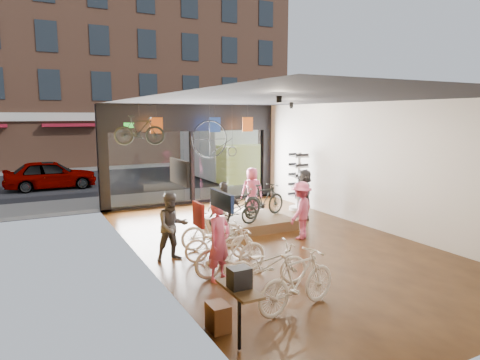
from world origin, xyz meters
TOP-DOWN VIEW (x-y plane):
  - ground_plane at (0.00, 0.00)m, footprint 7.00×12.00m
  - ceiling at (0.00, 0.00)m, footprint 7.00×12.00m
  - wall_left at (-3.52, 0.00)m, footprint 0.04×12.00m
  - wall_right at (3.52, 0.00)m, footprint 0.04×12.00m
  - storefront at (0.00, 6.00)m, footprint 7.00×0.26m
  - exit_sign at (-2.40, 5.88)m, footprint 0.35×0.06m
  - street_road at (0.00, 15.00)m, footprint 30.00×18.00m
  - sidewalk_near at (0.00, 7.20)m, footprint 30.00×2.40m
  - sidewalk_far at (0.00, 19.00)m, footprint 30.00×2.00m
  - opposite_building at (0.00, 21.50)m, footprint 26.00×5.00m
  - street_car at (-4.68, 12.00)m, footprint 3.99×1.60m
  - box_truck at (3.75, 11.00)m, footprint 2.39×7.17m
  - floor_bike_1 at (-1.74, -3.58)m, footprint 1.86×0.81m
  - floor_bike_2 at (-1.67, -2.44)m, footprint 1.79×0.90m
  - floor_bike_3 at (-2.05, -1.57)m, footprint 1.69×0.50m
  - floor_bike_4 at (-1.87, -0.59)m, footprint 1.76×0.86m
  - floor_bike_5 at (-1.67, 0.26)m, footprint 1.69×0.71m
  - display_platform at (0.17, 1.66)m, footprint 2.40×1.80m
  - display_bike_left at (-0.68, 1.04)m, footprint 1.63×0.69m
  - display_bike_mid at (0.70, 1.67)m, footprint 1.78×0.92m
  - display_bike_right at (0.08, 2.34)m, footprint 1.69×0.92m
  - customer_0 at (-2.38, -1.70)m, footprint 0.73×0.65m
  - customer_1 at (-2.84, -0.06)m, footprint 0.81×0.64m
  - customer_2 at (-0.93, 1.11)m, footprint 1.01×0.68m
  - customer_3 at (0.90, 0.02)m, footprint 1.19×1.04m
  - customer_4 at (1.24, 3.42)m, footprint 0.88×0.68m
  - customer_5 at (2.32, 1.86)m, footprint 1.08×1.61m
  - sunglasses_rack at (2.95, 3.09)m, footprint 0.69×0.59m
  - wall_merch at (-3.38, -3.50)m, footprint 0.40×2.40m
  - penny_farthing at (0.44, 4.61)m, footprint 1.69×0.06m
  - hung_bike at (-2.45, 4.20)m, footprint 1.64×0.89m
  - jersey_left at (-1.60, 5.20)m, footprint 0.45×0.03m
  - jersey_mid at (0.63, 5.20)m, footprint 0.45×0.03m
  - jersey_right at (2.02, 5.20)m, footprint 0.45×0.03m

SIDE VIEW (x-z plane):
  - ground_plane at x=0.00m, z-range -0.04..0.00m
  - street_road at x=0.00m, z-range -0.02..0.00m
  - sidewalk_near at x=0.00m, z-range 0.00..0.12m
  - sidewalk_far at x=0.00m, z-range 0.00..0.12m
  - display_platform at x=0.17m, z-range 0.00..0.30m
  - floor_bike_4 at x=-1.87m, z-range 0.00..0.88m
  - floor_bike_2 at x=-1.67m, z-range 0.00..0.90m
  - floor_bike_5 at x=-1.67m, z-range 0.00..0.99m
  - floor_bike_3 at x=-2.05m, z-range 0.00..1.01m
  - floor_bike_1 at x=-1.74m, z-range 0.00..1.08m
  - street_car at x=-4.68m, z-range 0.00..1.36m
  - display_bike_left at x=-0.68m, z-range 0.30..1.13m
  - display_bike_right at x=0.08m, z-range 0.30..1.14m
  - customer_2 at x=-0.93m, z-range 0.00..1.59m
  - customer_3 at x=0.90m, z-range 0.00..1.60m
  - customer_4 at x=1.24m, z-range 0.00..1.61m
  - customer_1 at x=-2.84m, z-range 0.00..1.62m
  - display_bike_mid at x=0.70m, z-range 0.30..1.33m
  - customer_5 at x=2.32m, z-range 0.00..1.66m
  - customer_0 at x=-2.38m, z-range 0.00..1.69m
  - sunglasses_rack at x=2.95m, z-range 0.00..2.08m
  - wall_merch at x=-3.38m, z-range 0.00..2.60m
  - box_truck at x=3.75m, z-range 0.00..2.82m
  - wall_left at x=-3.52m, z-range 0.00..3.80m
  - wall_right at x=3.52m, z-range 0.00..3.80m
  - storefront at x=0.00m, z-range 0.00..3.80m
  - penny_farthing at x=0.44m, z-range 1.83..3.17m
  - hung_bike at x=-2.45m, z-range 2.45..3.40m
  - exit_sign at x=-2.40m, z-range 2.96..3.14m
  - jersey_left at x=-1.60m, z-range 2.77..3.32m
  - jersey_mid at x=0.63m, z-range 2.77..3.32m
  - jersey_right at x=2.02m, z-range 2.77..3.32m
  - ceiling at x=0.00m, z-range 3.80..3.84m
  - opposite_building at x=0.00m, z-range 0.00..14.00m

